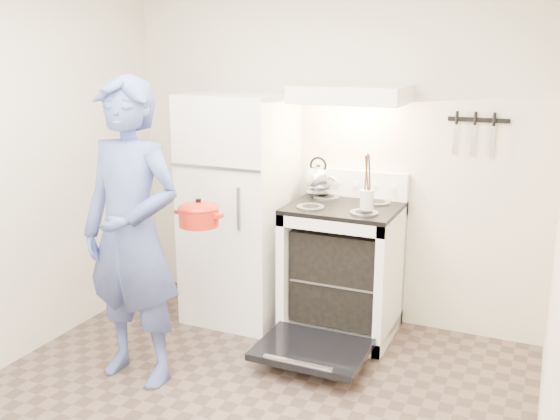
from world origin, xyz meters
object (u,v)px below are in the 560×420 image
at_px(refrigerator, 240,208).
at_px(tea_kettle, 318,177).
at_px(person, 132,234).
at_px(stove_body, 342,271).
at_px(dutch_oven, 199,217).

relative_size(refrigerator, tea_kettle, 5.80).
relative_size(refrigerator, person, 0.91).
xyz_separation_m(stove_body, dutch_oven, (-0.66, -0.84, 0.54)).
bearing_deg(tea_kettle, refrigerator, -158.91).
xyz_separation_m(tea_kettle, person, (-0.69, -1.31, -0.16)).
height_order(tea_kettle, dutch_oven, tea_kettle).
distance_m(tea_kettle, person, 1.49).
distance_m(stove_body, person, 1.56).
bearing_deg(dutch_oven, tea_kettle, 68.89).
bearing_deg(stove_body, dutch_oven, -128.18).
bearing_deg(tea_kettle, dutch_oven, -111.11).
distance_m(stove_body, dutch_oven, 1.20).
bearing_deg(stove_body, refrigerator, -178.23).
height_order(stove_body, dutch_oven, dutch_oven).
distance_m(refrigerator, person, 1.12).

